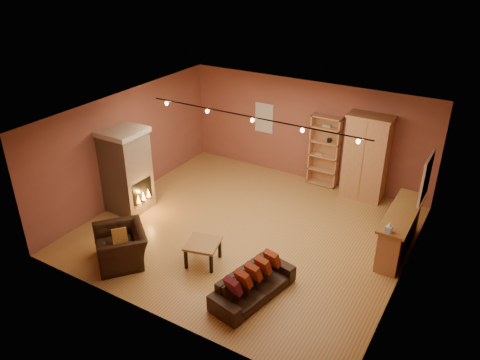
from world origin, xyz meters
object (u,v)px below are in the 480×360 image
Objects in this scene: armoire at (366,157)px; loveseat at (253,280)px; bookcase at (325,150)px; bar_counter at (399,231)px; armchair at (120,241)px; fireplace at (127,170)px; coffee_table at (203,246)px.

armoire is 1.22× the size of loveseat.
bookcase is 0.95× the size of bar_counter.
loveseat is at bearing -124.32° from bar_counter.
loveseat is at bearing 47.20° from armchair.
bar_counter is 1.12× the size of loveseat.
loveseat is (-0.55, -4.87, -0.76)m from armoire.
armchair is at bearing 110.39° from loveseat.
bookcase is 1.07× the size of loveseat.
bookcase is at bearing 105.97° from armchair.
bar_counter is at bearing -54.74° from armoire.
bar_counter is 1.54× the size of armchair.
bookcase is 5.13m from loveseat.
armoire reaches higher than bar_counter.
armoire is 1.09× the size of bar_counter.
armoire reaches higher than loveseat.
fireplace is 1.02× the size of bar_counter.
armoire is (4.83, 3.56, 0.07)m from fireplace.
armchair is 1.71m from coffee_table.
fireplace is 2.64× the size of coffee_table.
fireplace is 6.00m from armoire.
fireplace is 2.29m from armchair.
bar_counter is 2.59× the size of coffee_table.
bookcase is at bearing 80.40° from coffee_table.
bookcase is at bearing 45.61° from fireplace.
fireplace is at bearing -134.39° from bookcase.
armoire is 1.67× the size of armchair.
bar_counter is at bearing -40.25° from bookcase.
bar_counter is 3.48m from loveseat.
bar_counter reaches higher than armchair.
fireplace is at bearing -165.94° from bar_counter.
fireplace is 4.53m from loveseat.
loveseat is (4.28, -1.31, -0.69)m from fireplace.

